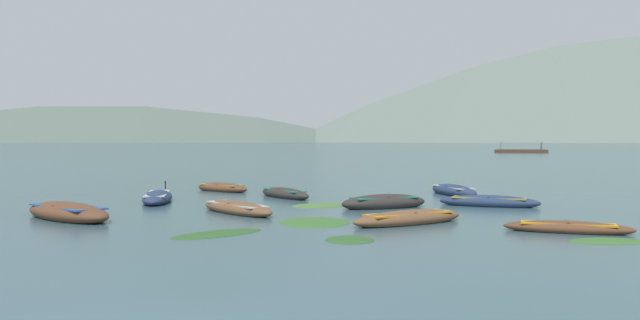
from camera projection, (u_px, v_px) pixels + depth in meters
name	position (u px, v px, depth m)	size (l,w,h in m)	color
ground_plane	(379.00, 142.00, 1499.91)	(6000.00, 6000.00, 0.00)	#385660
mountain_1	(197.00, 60.00, 1864.08)	(1984.60, 1984.60, 485.94)	#56665B
mountain_2	(540.00, 34.00, 1582.47)	(1707.44, 1707.44, 546.07)	slate
rowboat_0	(408.00, 218.00, 19.29)	(3.93, 3.34, 0.53)	brown
rowboat_1	(68.00, 212.00, 20.48)	(4.56, 3.91, 0.68)	brown
rowboat_2	(384.00, 203.00, 23.85)	(3.67, 2.71, 0.66)	#2D2826
rowboat_3	(157.00, 198.00, 26.22)	(2.24, 4.54, 0.57)	navy
rowboat_4	(237.00, 208.00, 22.17)	(3.70, 3.77, 0.52)	brown
rowboat_5	(285.00, 194.00, 28.18)	(3.12, 3.53, 0.56)	#2D2826
rowboat_6	(453.00, 191.00, 29.66)	(2.45, 4.34, 0.61)	navy
rowboat_7	(489.00, 202.00, 24.48)	(4.01, 2.06, 0.54)	navy
rowboat_8	(222.00, 188.00, 31.76)	(3.54, 2.95, 0.54)	brown
rowboat_9	(568.00, 228.00, 17.46)	(3.57, 1.60, 0.40)	brown
ferry_0	(521.00, 151.00, 132.73)	(11.26, 5.54, 2.54)	#4C3323
mooring_buoy	(165.00, 194.00, 29.11)	(0.42, 0.42, 0.81)	silver
weed_patch_1	(608.00, 242.00, 15.88)	(1.99, 1.01, 0.14)	#38662D
weed_patch_2	(218.00, 234.00, 17.13)	(2.82, 1.13, 0.14)	#2D5628
weed_patch_3	(324.00, 205.00, 24.76)	(1.52, 2.74, 0.14)	#477033
weed_patch_4	(350.00, 240.00, 16.10)	(1.38, 1.28, 0.14)	#2D5628
weed_patch_5	(315.00, 223.00, 19.56)	(2.19, 2.58, 0.14)	#38662D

